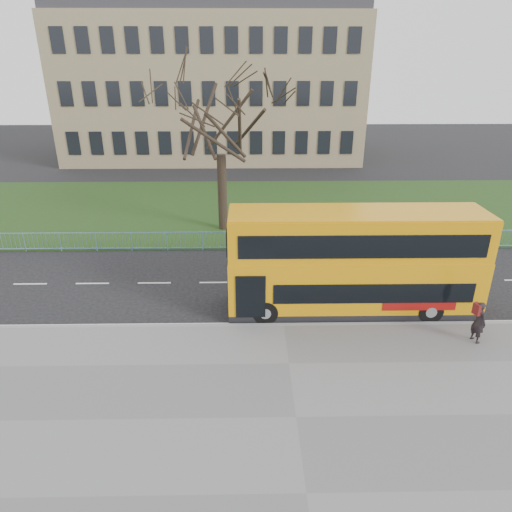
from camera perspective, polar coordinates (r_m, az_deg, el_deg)
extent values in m
plane|color=black|center=(20.12, 3.13, -6.48)|extent=(120.00, 120.00, 0.00)
cube|color=slate|center=(14.66, 5.03, -19.58)|extent=(80.00, 10.50, 0.12)
cube|color=gray|center=(18.77, 3.46, -8.66)|extent=(80.00, 0.20, 0.14)
cube|color=#203A15|center=(33.25, 1.46, 6.00)|extent=(80.00, 15.40, 0.08)
cube|color=#917A5C|center=(52.59, -5.25, 20.12)|extent=(30.00, 15.00, 14.00)
cube|color=orange|center=(19.82, 11.96, -3.12)|extent=(10.47, 2.51, 1.94)
cube|color=orange|center=(19.34, 12.24, -0.10)|extent=(10.47, 2.51, 0.33)
cube|color=orange|center=(18.96, 12.50, 2.77)|extent=(10.42, 2.46, 1.74)
cube|color=black|center=(18.85, 14.54, -4.59)|extent=(8.07, 0.06, 0.85)
cube|color=black|center=(17.88, 13.32, 1.10)|extent=(9.63, 0.06, 0.95)
cylinder|color=black|center=(18.75, 1.17, -7.05)|extent=(1.04, 0.28, 1.04)
cylinder|color=black|center=(20.14, 20.95, -6.44)|extent=(1.04, 0.28, 1.04)
imported|color=black|center=(19.19, 26.06, -7.41)|extent=(0.56, 0.70, 1.67)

